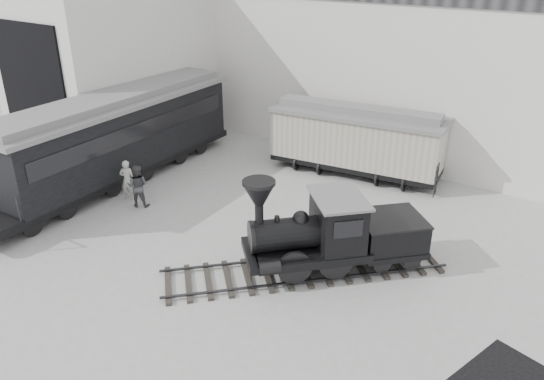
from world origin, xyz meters
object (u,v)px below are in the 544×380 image
Objects in this scene: passenger_coach at (117,137)px; visitor_b at (138,186)px; boxcar at (356,139)px; visitor_a at (127,180)px; locomotive at (327,237)px.

passenger_coach is 7.75× the size of visitor_b.
passenger_coach is (-9.03, -7.13, 0.33)m from boxcar.
passenger_coach is at bearing -61.23° from visitor_a.
visitor_a is at bearing -36.50° from passenger_coach.
passenger_coach is at bearing -57.72° from visitor_b.
locomotive is 9.24m from visitor_b.
locomotive is 0.59× the size of passenger_coach.
visitor_b is at bearing -132.50° from boxcar.
boxcar is at bearing 34.82° from passenger_coach.
visitor_b is at bearing -134.30° from locomotive.
passenger_coach is (-12.18, 1.27, 0.86)m from locomotive.
visitor_a is (-10.14, -0.06, -0.37)m from locomotive.
boxcar is 4.73× the size of visitor_a.
locomotive is 10.14m from visitor_a.
boxcar is at bearing -157.78° from visitor_a.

